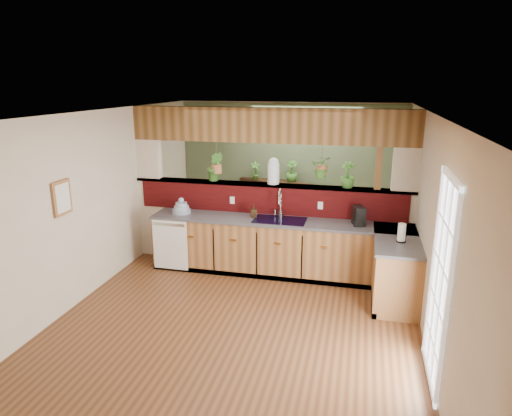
% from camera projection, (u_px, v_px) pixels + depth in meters
% --- Properties ---
extents(ground, '(4.60, 7.00, 0.01)m').
position_uv_depth(ground, '(249.00, 298.00, 6.51)').
color(ground, brown).
rests_on(ground, ground).
extents(ceiling, '(4.60, 7.00, 0.01)m').
position_uv_depth(ceiling, '(248.00, 113.00, 5.81)').
color(ceiling, brown).
rests_on(ceiling, ground).
extents(wall_back, '(4.60, 0.02, 2.60)m').
position_uv_depth(wall_back, '(290.00, 166.00, 9.44)').
color(wall_back, beige).
rests_on(wall_back, ground).
extents(wall_front, '(4.60, 0.02, 2.60)m').
position_uv_depth(wall_front, '(113.00, 359.00, 2.88)').
color(wall_front, beige).
rests_on(wall_front, ground).
extents(wall_left, '(0.02, 7.00, 2.60)m').
position_uv_depth(wall_left, '(97.00, 201.00, 6.67)').
color(wall_left, beige).
rests_on(wall_left, ground).
extents(wall_right, '(0.02, 7.00, 2.60)m').
position_uv_depth(wall_right, '(428.00, 223.00, 5.65)').
color(wall_right, beige).
rests_on(wall_right, ground).
extents(pass_through_partition, '(4.60, 0.21, 2.60)m').
position_uv_depth(pass_through_partition, '(271.00, 196.00, 7.45)').
color(pass_through_partition, beige).
rests_on(pass_through_partition, ground).
extents(pass_through_ledge, '(4.60, 0.21, 0.04)m').
position_uv_depth(pass_through_ledge, '(269.00, 185.00, 7.41)').
color(pass_through_ledge, brown).
rests_on(pass_through_ledge, ground).
extents(header_beam, '(4.60, 0.15, 0.55)m').
position_uv_depth(header_beam, '(270.00, 125.00, 7.15)').
color(header_beam, brown).
rests_on(header_beam, ground).
extents(sage_backwall, '(4.55, 0.02, 2.55)m').
position_uv_depth(sage_backwall, '(290.00, 166.00, 9.42)').
color(sage_backwall, '#4C5C3F').
rests_on(sage_backwall, ground).
extents(countertop, '(4.14, 1.52, 0.90)m').
position_uv_depth(countertop, '(316.00, 253.00, 7.02)').
color(countertop, brown).
rests_on(countertop, ground).
extents(dishwasher, '(0.58, 0.03, 0.82)m').
position_uv_depth(dishwasher, '(170.00, 245.00, 7.34)').
color(dishwasher, white).
rests_on(dishwasher, ground).
extents(navy_sink, '(0.82, 0.50, 0.18)m').
position_uv_depth(navy_sink, '(280.00, 225.00, 7.15)').
color(navy_sink, black).
rests_on(navy_sink, countertop).
extents(french_door, '(0.06, 1.02, 2.16)m').
position_uv_depth(french_door, '(439.00, 285.00, 4.51)').
color(french_door, white).
rests_on(french_door, ground).
extents(framed_print, '(0.04, 0.35, 0.45)m').
position_uv_depth(framed_print, '(62.00, 198.00, 5.85)').
color(framed_print, brown).
rests_on(framed_print, wall_left).
extents(faucet, '(0.21, 0.21, 0.47)m').
position_uv_depth(faucet, '(280.00, 202.00, 7.21)').
color(faucet, '#B7B7B2').
rests_on(faucet, countertop).
extents(dish_stack, '(0.30, 0.30, 0.26)m').
position_uv_depth(dish_stack, '(182.00, 208.00, 7.49)').
color(dish_stack, '#8E9DB8').
rests_on(dish_stack, countertop).
extents(soap_dispenser, '(0.12, 0.12, 0.20)m').
position_uv_depth(soap_dispenser, '(254.00, 211.00, 7.25)').
color(soap_dispenser, '#342212').
rests_on(soap_dispenser, countertop).
extents(coffee_maker, '(0.15, 0.26, 0.28)m').
position_uv_depth(coffee_maker, '(359.00, 217.00, 6.85)').
color(coffee_maker, black).
rests_on(coffee_maker, countertop).
extents(paper_towel, '(0.13, 0.13, 0.27)m').
position_uv_depth(paper_towel, '(402.00, 233.00, 6.13)').
color(paper_towel, black).
rests_on(paper_towel, countertop).
extents(glass_jar, '(0.19, 0.19, 0.43)m').
position_uv_depth(glass_jar, '(273.00, 171.00, 7.33)').
color(glass_jar, silver).
rests_on(glass_jar, pass_through_ledge).
extents(ledge_plant_left, '(0.31, 0.27, 0.49)m').
position_uv_depth(ledge_plant_left, '(215.00, 167.00, 7.54)').
color(ledge_plant_left, '#346824').
rests_on(ledge_plant_left, pass_through_ledge).
extents(ledge_plant_right, '(0.27, 0.27, 0.41)m').
position_uv_depth(ledge_plant_right, '(348.00, 175.00, 7.07)').
color(ledge_plant_right, '#346824').
rests_on(ledge_plant_right, pass_through_ledge).
extents(hanging_plant_a, '(0.22, 0.18, 0.53)m').
position_uv_depth(hanging_plant_a, '(216.00, 160.00, 7.51)').
color(hanging_plant_a, brown).
rests_on(hanging_plant_a, header_beam).
extents(hanging_plant_b, '(0.32, 0.28, 0.46)m').
position_uv_depth(hanging_plant_b, '(322.00, 158.00, 7.09)').
color(hanging_plant_b, brown).
rests_on(hanging_plant_b, header_beam).
extents(shelving_console, '(1.62, 1.05, 1.06)m').
position_uv_depth(shelving_console, '(276.00, 206.00, 9.48)').
color(shelving_console, black).
rests_on(shelving_console, ground).
extents(shelf_plant_a, '(0.23, 0.19, 0.38)m').
position_uv_depth(shelf_plant_a, '(255.00, 171.00, 9.38)').
color(shelf_plant_a, '#346824').
rests_on(shelf_plant_a, shelving_console).
extents(shelf_plant_b, '(0.26, 0.26, 0.43)m').
position_uv_depth(shelf_plant_b, '(292.00, 171.00, 9.21)').
color(shelf_plant_b, '#346824').
rests_on(shelf_plant_b, shelving_console).
extents(floor_plant, '(0.73, 0.63, 0.79)m').
position_uv_depth(floor_plant, '(304.00, 221.00, 8.78)').
color(floor_plant, '#346824').
rests_on(floor_plant, ground).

